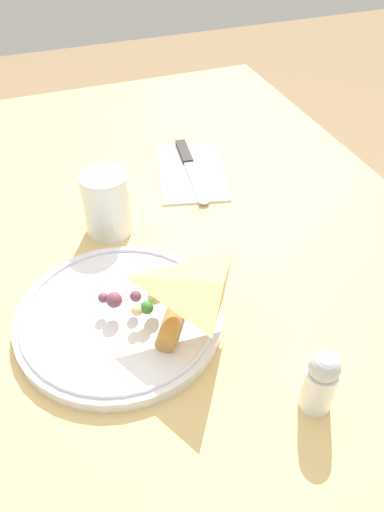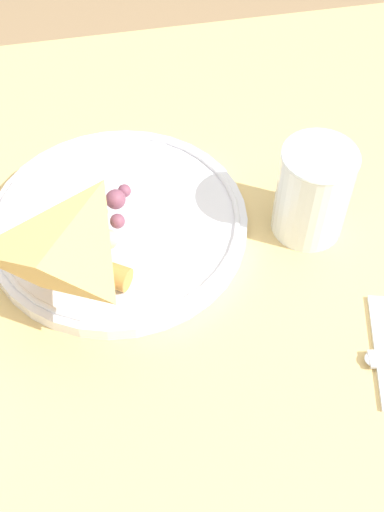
{
  "view_description": "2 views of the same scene",
  "coord_description": "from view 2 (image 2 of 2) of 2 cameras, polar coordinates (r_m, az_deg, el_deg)",
  "views": [
    {
      "loc": [
        0.57,
        -0.16,
        1.21
      ],
      "look_at": [
        0.1,
        0.02,
        0.75
      ],
      "focal_mm": 35.0,
      "sensor_mm": 36.0,
      "label": 1
    },
    {
      "loc": [
        0.14,
        0.34,
        1.23
      ],
      "look_at": [
        0.07,
        -0.01,
        0.75
      ],
      "focal_mm": 45.0,
      "sensor_mm": 36.0,
      "label": 2
    }
  ],
  "objects": [
    {
      "name": "ground_plane",
      "position": [
        1.28,
        3.52,
        -20.57
      ],
      "size": [
        6.0,
        6.0,
        0.0
      ],
      "primitive_type": "plane",
      "color": "#997A56"
    },
    {
      "name": "milk_glass",
      "position": [
        0.65,
        10.68,
        5.54
      ],
      "size": [
        0.08,
        0.08,
        0.1
      ],
      "color": "white",
      "rests_on": "dining_table"
    },
    {
      "name": "dining_table",
      "position": [
        0.71,
        5.97,
        -6.12
      ],
      "size": [
        1.24,
        0.89,
        0.71
      ],
      "color": "#DBB770",
      "rests_on": "ground_plane"
    },
    {
      "name": "plate_pizza",
      "position": [
        0.67,
        -6.77,
        2.92
      ],
      "size": [
        0.27,
        0.27,
        0.05
      ],
      "color": "white",
      "rests_on": "dining_table"
    }
  ]
}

